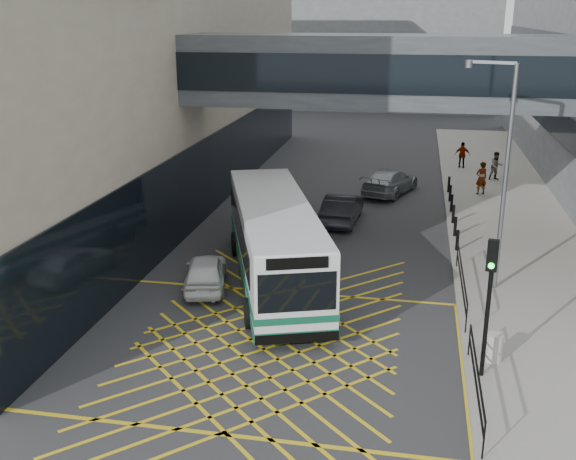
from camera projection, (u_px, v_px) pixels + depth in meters
The scene contains 18 objects.
ground at pixel (264, 349), 20.78m from camera, with size 120.00×120.00×0.00m, color #333335.
building_whsmith at pixel (4, 49), 36.46m from camera, with size 24.17×42.00×16.00m.
building_far at pixel (365, 21), 74.42m from camera, with size 28.00×16.00×18.00m, color slate.
skybridge at pixel (390, 71), 29.14m from camera, with size 20.00×4.10×3.00m.
pavement at pixel (509, 222), 33.16m from camera, with size 6.00×54.00×0.16m, color gray.
box_junction at pixel (264, 349), 20.77m from camera, with size 12.00×9.00×0.01m.
bus at pixel (274, 240), 25.46m from camera, with size 6.14×11.63×3.20m.
car_white at pixel (206, 271), 25.27m from camera, with size 1.65×4.03×1.28m, color white.
car_dark at pixel (342, 208), 33.10m from camera, with size 1.80×4.60×1.44m, color black.
car_silver at pixel (390, 181), 38.39m from camera, with size 2.05×4.86×1.51m, color gray.
traffic_light at pixel (489, 289), 18.07m from camera, with size 0.31×0.49×4.10m.
street_lamp at pixel (502, 164), 23.73m from camera, with size 1.82×0.82×8.17m.
litter_bin at pixel (494, 348), 19.65m from camera, with size 0.49×0.49×0.84m, color #ADA89E.
kerb_railings at pixel (467, 315), 21.07m from camera, with size 0.05×12.54×1.00m.
bollards at pixel (453, 208), 33.49m from camera, with size 0.14×10.14×0.90m.
pedestrian_a at pixel (481, 178), 37.57m from camera, with size 0.73×0.52×1.84m, color gray.
pedestrian_b at pixel (496, 166), 40.84m from camera, with size 0.83×0.48×1.71m, color gray.
pedestrian_c at pixel (462, 155), 44.03m from camera, with size 1.00×0.48×1.69m, color gray.
Camera 1 is at (4.22, -18.16, 9.91)m, focal length 42.00 mm.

